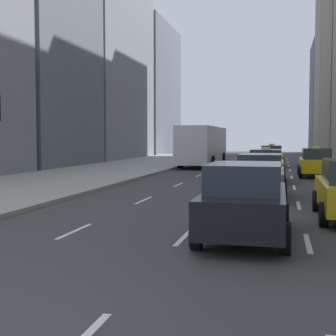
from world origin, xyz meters
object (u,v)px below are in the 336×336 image
at_px(city_bus, 203,145).
at_px(sedan_silver_behind, 245,200).
at_px(taxi_third, 272,156).
at_px(taxi_lead, 316,162).
at_px(taxi_second, 266,165).
at_px(sedan_black_near, 260,175).

bearing_deg(city_bus, sedan_silver_behind, -78.63).
bearing_deg(taxi_third, taxi_lead, -74.21).
relative_size(taxi_third, sedan_silver_behind, 0.98).
bearing_deg(taxi_second, taxi_lead, 54.56).
bearing_deg(sedan_black_near, taxi_second, 90.00).
bearing_deg(taxi_third, city_bus, -174.27).
xyz_separation_m(taxi_third, sedan_black_near, (0.00, -20.67, -0.01)).
height_order(sedan_black_near, city_bus, city_bus).
height_order(taxi_third, sedan_silver_behind, taxi_third).
xyz_separation_m(sedan_black_near, sedan_silver_behind, (0.00, -7.81, 0.02)).
relative_size(taxi_lead, city_bus, 0.38).
xyz_separation_m(taxi_third, city_bus, (-5.61, -0.56, 0.91)).
height_order(taxi_second, city_bus, city_bus).
xyz_separation_m(taxi_second, sedan_silver_behind, (0.00, -14.65, 0.01)).
bearing_deg(sedan_silver_behind, sedan_black_near, 90.00).
xyz_separation_m(sedan_silver_behind, city_bus, (-5.61, 27.92, 0.89)).
bearing_deg(taxi_lead, city_bus, 132.02).
bearing_deg(city_bus, taxi_third, 5.73).
bearing_deg(taxi_lead, taxi_second, -125.44).
bearing_deg(taxi_second, sedan_silver_behind, -90.00).
bearing_deg(city_bus, taxi_second, -67.08).
relative_size(taxi_second, sedan_black_near, 0.97).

